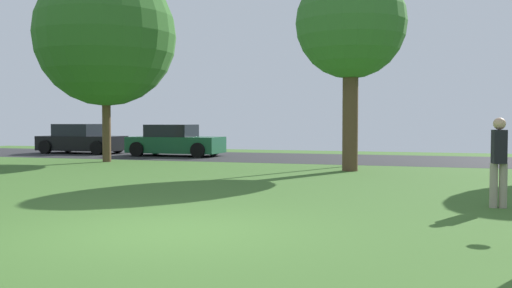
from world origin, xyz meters
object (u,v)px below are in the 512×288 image
object	(u,v)px
oak_tree_right	(351,25)
person_catcher	(499,158)
parked_car_black	(81,140)
parked_car_green	(175,142)
maple_tree_near	(106,36)
street_lamp_post	(347,101)

from	to	relation	value
oak_tree_right	person_catcher	distance (m)	8.45
oak_tree_right	person_catcher	xyz separation A→B (m)	(3.61, -6.72, -3.64)
oak_tree_right	parked_car_black	xyz separation A→B (m)	(-13.71, 5.67, -3.89)
parked_car_green	maple_tree_near	bearing A→B (deg)	-103.06
maple_tree_near	parked_car_black	size ratio (longest dim) A/B	1.85
parked_car_black	street_lamp_post	distance (m)	14.03
parked_car_black	parked_car_green	world-z (taller)	parked_car_black
street_lamp_post	maple_tree_near	bearing A→B (deg)	-176.73
person_catcher	street_lamp_post	bearing A→B (deg)	-160.39
maple_tree_near	parked_car_green	xyz separation A→B (m)	(0.93, 4.01, -4.15)
oak_tree_right	parked_car_green	bearing A→B (deg)	148.70
maple_tree_near	parked_car_green	size ratio (longest dim) A/B	1.80
parked_car_green	street_lamp_post	world-z (taller)	street_lamp_post
oak_tree_right	street_lamp_post	world-z (taller)	oak_tree_right
parked_car_black	street_lamp_post	size ratio (longest dim) A/B	0.90
person_catcher	street_lamp_post	size ratio (longest dim) A/B	0.36
parked_car_green	street_lamp_post	size ratio (longest dim) A/B	0.92
parked_car_black	street_lamp_post	bearing A→B (deg)	-16.65
maple_tree_near	street_lamp_post	distance (m)	9.44
maple_tree_near	parked_car_black	bearing A→B (deg)	133.47
maple_tree_near	street_lamp_post	size ratio (longest dim) A/B	1.66
oak_tree_right	maple_tree_near	world-z (taller)	maple_tree_near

